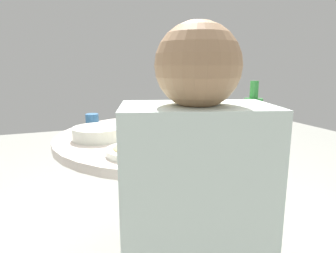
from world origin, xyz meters
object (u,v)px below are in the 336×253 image
Objects in this scene: round_dining_table at (168,160)px; tea_cup_near at (165,113)px; rice_bowl at (232,124)px; tea_cup_far at (274,135)px; soup_bowl at (99,133)px; dish_shrimp at (199,142)px; dish_greens at (136,120)px; dish_stirfry at (183,119)px; dish_noodles at (136,150)px; diner_left at (195,213)px; tea_cup_side at (92,119)px; green_bottle at (252,120)px.

tea_cup_near is at bearing 71.47° from round_dining_table.
rice_bowl is 0.24m from tea_cup_far.
dish_shrimp is (0.40, -0.29, -0.01)m from soup_bowl.
tea_cup_near is (0.13, 0.77, 0.01)m from dish_shrimp.
dish_greens reaches higher than round_dining_table.
dish_noodles is at bearing -128.37° from dish_stirfry.
diner_left is at bearing -143.13° from tea_cup_far.
tea_cup_near reaches higher than dish_noodles.
tea_cup_side is 0.10× the size of diner_left.
tea_cup_near is (0.52, 0.48, 0.00)m from soup_bowl.
diner_left is (-0.28, -0.53, -0.02)m from dish_shrimp.
rice_bowl is 0.68m from soup_bowl.
dish_shrimp is 0.37m from tea_cup_far.
tea_cup_near is (-0.05, 0.21, 0.01)m from dish_stirfry.
dish_noodles is at bearing -104.45° from dish_greens.
rice_bowl is at bearing -10.08° from soup_bowl.
dish_stirfry is 1.18m from diner_left.
tea_cup_far is (0.65, -0.03, 0.01)m from dish_noodles.
soup_bowl is 0.33m from dish_noodles.
tea_cup_near is (-0.15, 0.60, -0.02)m from rice_bowl.
dish_stirfry is 3.45× the size of tea_cup_far.
soup_bowl reaches higher than dish_shrimp.
tea_cup_near reaches higher than dish_greens.
tea_cup_side reaches higher than soup_bowl.
green_bottle is (0.04, -0.64, 0.10)m from dish_stirfry.
dish_greens is (0.26, 0.30, -0.01)m from soup_bowl.
dish_noodles is at bearing -82.55° from tea_cup_side.
dish_noodles is 0.65m from tea_cup_far.
dish_shrimp is at bearing 159.15° from green_bottle.
tea_cup_far is at bearing -44.75° from tea_cup_side.
tea_cup_far is at bearing -39.60° from round_dining_table.
soup_bowl is 0.87× the size of green_bottle.
tea_cup_side is (-0.74, 0.74, -0.00)m from tea_cup_far.
round_dining_table is 1.51× the size of diner_left.
rice_bowl is 1.41× the size of dish_stirfry.
diner_left is (-0.64, -0.48, -0.03)m from tea_cup_far.
tea_cup_near is at bearing 102.62° from dish_stirfry.
tea_cup_near is at bearing 9.82° from tea_cup_side.
soup_bowl is 3.14× the size of tea_cup_near.
rice_bowl is at bearing 76.55° from green_bottle.
dish_greens reaches higher than dish_shrimp.
green_bottle is 3.64× the size of tea_cup_side.
soup_bowl is 0.49m from dish_shrimp.
dish_noodles is at bearing -71.21° from soup_bowl.
soup_bowl reaches higher than dish_greens.
dish_shrimp is 0.30× the size of diner_left.
diner_left reaches higher than rice_bowl.
dish_shrimp reaches higher than round_dining_table.
round_dining_table is at bearing -126.72° from dish_stirfry.
dish_greens is 0.94× the size of dish_noodles.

